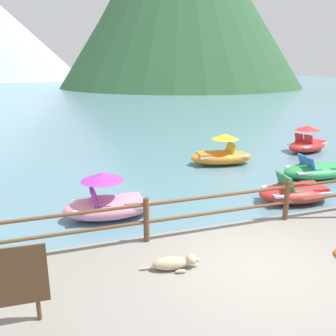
# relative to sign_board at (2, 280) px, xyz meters

# --- Properties ---
(ground_plane) EXTENTS (200.00, 200.00, 0.00)m
(ground_plane) POSITION_rel_sign_board_xyz_m (4.21, 40.25, -1.13)
(ground_plane) COLOR slate
(dock_railing) EXTENTS (23.92, 0.12, 0.95)m
(dock_railing) POSITION_rel_sign_board_xyz_m (4.21, 1.80, -0.16)
(dock_railing) COLOR brown
(dock_railing) RESTS_ON promenade_dock
(sign_board) EXTENTS (1.18, 0.11, 1.19)m
(sign_board) POSITION_rel_sign_board_xyz_m (0.00, 0.00, 0.00)
(sign_board) COLOR beige
(sign_board) RESTS_ON promenade_dock
(dog_resting) EXTENTS (1.07, 0.42, 0.26)m
(dog_resting) POSITION_rel_sign_board_xyz_m (2.69, 0.62, -0.61)
(dog_resting) COLOR tan
(dog_resting) RESTS_ON promenade_dock
(pedal_boat_1) EXTENTS (2.41, 1.36, 1.27)m
(pedal_boat_1) POSITION_rel_sign_board_xyz_m (2.12, 4.17, -0.71)
(pedal_boat_1) COLOR pink
(pedal_boat_1) RESTS_ON ground
(pedal_boat_2) EXTENTS (2.61, 1.91, 1.25)m
(pedal_boat_2) POSITION_rel_sign_board_xyz_m (12.35, 8.84, -0.72)
(pedal_boat_2) COLOR red
(pedal_boat_2) RESTS_ON ground
(pedal_boat_3) EXTENTS (2.37, 1.51, 0.87)m
(pedal_boat_3) POSITION_rel_sign_board_xyz_m (7.58, 3.55, -0.84)
(pedal_boat_3) COLOR red
(pedal_boat_3) RESTS_ON ground
(pedal_boat_4) EXTENTS (2.71, 1.55, 1.27)m
(pedal_boat_4) POSITION_rel_sign_board_xyz_m (7.46, 8.08, -0.72)
(pedal_boat_4) COLOR orange
(pedal_boat_4) RESTS_ON ground
(pedal_boat_5) EXTENTS (2.43, 1.50, 0.86)m
(pedal_boat_5) POSITION_rel_sign_board_xyz_m (9.73, 5.26, -0.85)
(pedal_boat_5) COLOR green
(pedal_boat_5) RESTS_ON ground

